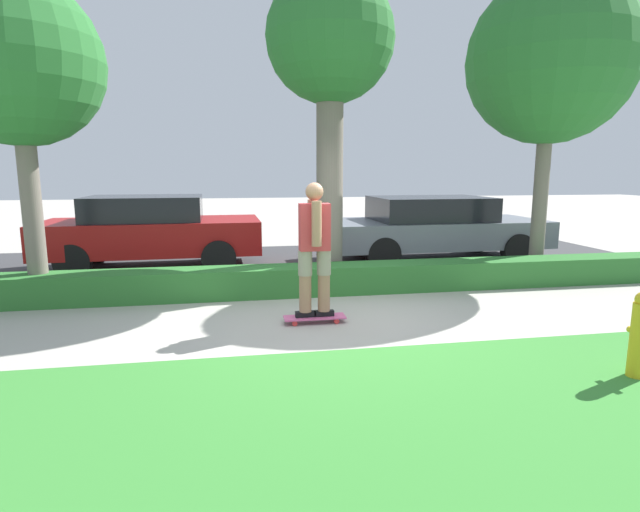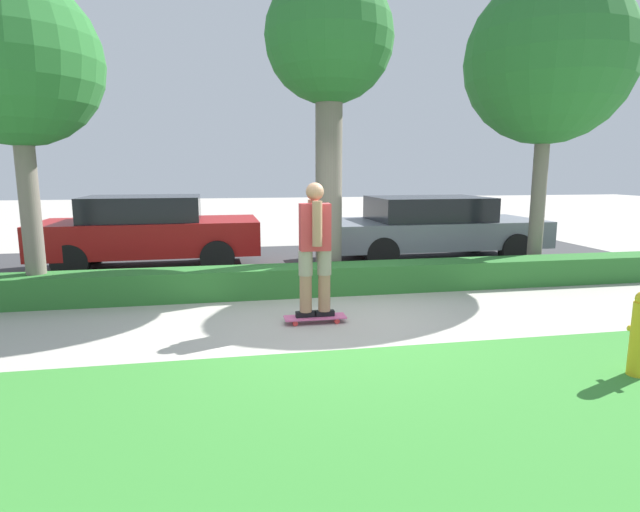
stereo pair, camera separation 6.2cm
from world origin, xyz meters
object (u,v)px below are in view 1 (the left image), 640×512
object	(u,v)px
skateboard	(315,317)
tree_near	(18,64)
tree_mid	(330,48)
parked_car_middle	(434,227)
skater_person	(315,246)
fire_hydrant	(640,335)
tree_far	(551,61)
parked_car_front	(151,230)

from	to	relation	value
skateboard	tree_near	bearing A→B (deg)	156.52
tree_mid	parked_car_middle	xyz separation A→B (m)	(2.68, 1.91, -3.13)
skateboard	skater_person	size ratio (longest dim) A/B	0.46
skateboard	tree_mid	xyz separation A→B (m)	(0.61, 2.12, 3.79)
tree_mid	fire_hydrant	world-z (taller)	tree_mid
skater_person	tree_mid	world-z (taller)	tree_mid
tree_far	parked_car_front	distance (m)	8.00
tree_near	fire_hydrant	world-z (taller)	tree_near
tree_near	fire_hydrant	xyz separation A→B (m)	(6.58, -3.90, -2.96)
tree_near	tree_far	size ratio (longest dim) A/B	0.87
parked_car_front	parked_car_middle	bearing A→B (deg)	-2.93
parked_car_middle	fire_hydrant	bearing A→B (deg)	-96.20
tree_near	fire_hydrant	bearing A→B (deg)	-30.67
skater_person	tree_far	world-z (taller)	tree_far
skateboard	tree_far	size ratio (longest dim) A/B	0.15
tree_mid	fire_hydrant	xyz separation A→B (m)	(2.12, -4.35, -3.44)
fire_hydrant	tree_mid	bearing A→B (deg)	116.02
skateboard	tree_mid	bearing A→B (deg)	74.01
tree_near	parked_car_front	size ratio (longest dim) A/B	1.08
tree_mid	parked_car_front	world-z (taller)	tree_mid
tree_far	fire_hydrant	size ratio (longest dim) A/B	6.31
skateboard	tree_far	xyz separation A→B (m)	(4.50, 2.12, 3.74)
tree_mid	skater_person	bearing A→B (deg)	-105.99
parked_car_front	fire_hydrant	bearing A→B (deg)	-51.67
tree_far	parked_car_middle	xyz separation A→B (m)	(-1.22, 1.91, -3.07)
parked_car_middle	fire_hydrant	distance (m)	6.29
skater_person	fire_hydrant	xyz separation A→B (m)	(2.73, -2.23, -0.58)
parked_car_front	fire_hydrant	size ratio (longest dim) A/B	5.06
tree_near	tree_mid	xyz separation A→B (m)	(4.46, 0.45, 0.48)
parked_car_front	tree_far	bearing A→B (deg)	-17.61
parked_car_middle	skateboard	bearing A→B (deg)	-130.32
skateboard	fire_hydrant	xyz separation A→B (m)	(2.73, -2.23, 0.35)
skateboard	tree_mid	world-z (taller)	tree_mid
tree_near	parked_car_front	xyz separation A→B (m)	(1.24, 2.51, -2.62)
skateboard	tree_far	bearing A→B (deg)	25.23
parked_car_middle	tree_near	bearing A→B (deg)	-162.87
skateboard	fire_hydrant	world-z (taller)	fire_hydrant
parked_car_middle	fire_hydrant	world-z (taller)	parked_car_middle
tree_near	tree_mid	world-z (taller)	tree_mid
fire_hydrant	skateboard	bearing A→B (deg)	140.75
skater_person	parked_car_front	distance (m)	4.93
tree_mid	parked_car_middle	distance (m)	4.54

